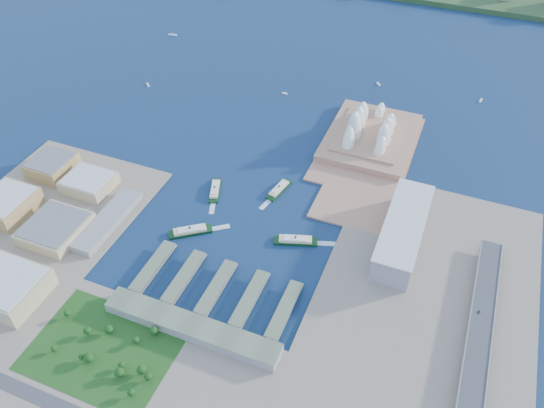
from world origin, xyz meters
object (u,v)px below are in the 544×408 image
at_px(ferry_a, 215,189).
at_px(ferry_b, 279,188).
at_px(car_c, 479,312).
at_px(toaster_building, 403,232).
at_px(ferry_d, 295,239).
at_px(opera_house, 372,124).
at_px(ferry_c, 190,230).

distance_m(ferry_a, ferry_b, 89.50).
bearing_deg(car_c, toaster_building, 139.89).
bearing_deg(ferry_b, ferry_d, -45.38).
distance_m(opera_house, car_c, 343.56).
relative_size(toaster_building, ferry_b, 3.13).
bearing_deg(opera_house, car_c, -56.18).
bearing_deg(ferry_d, ferry_a, 52.15).
xyz_separation_m(opera_house, toaster_building, (90.00, -200.00, -11.50)).
distance_m(toaster_building, ferry_b, 183.17).
relative_size(ferry_a, ferry_b, 1.00).
xyz_separation_m(opera_house, ferry_b, (-88.76, -163.31, -27.32)).
height_order(ferry_b, ferry_c, ferry_c).
bearing_deg(toaster_building, opera_house, 114.23).
xyz_separation_m(opera_house, ferry_d, (-33.33, -247.77, -26.80)).
bearing_deg(ferry_b, opera_house, 72.83).
distance_m(ferry_a, car_c, 372.40).
bearing_deg(toaster_building, ferry_c, -161.91).
height_order(ferry_d, car_c, car_c).
bearing_deg(ferry_a, ferry_c, -105.59).
xyz_separation_m(ferry_a, ferry_d, (137.71, -49.25, 0.49)).
bearing_deg(toaster_building, ferry_b, 168.40).
relative_size(ferry_b, ferry_d, 0.90).
bearing_deg(car_c, ferry_c, 179.67).
relative_size(opera_house, ferry_a, 3.62).
bearing_deg(ferry_a, car_c, -33.64).
distance_m(opera_house, ferry_c, 328.34).
height_order(toaster_building, car_c, toaster_building).
xyz_separation_m(opera_house, ferry_c, (-164.24, -283.05, -26.74)).
bearing_deg(ferry_d, toaster_building, -87.00).
bearing_deg(car_c, ferry_d, 170.55).
bearing_deg(ferry_a, toaster_building, -20.51).
distance_m(ferry_b, ferry_c, 141.55).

